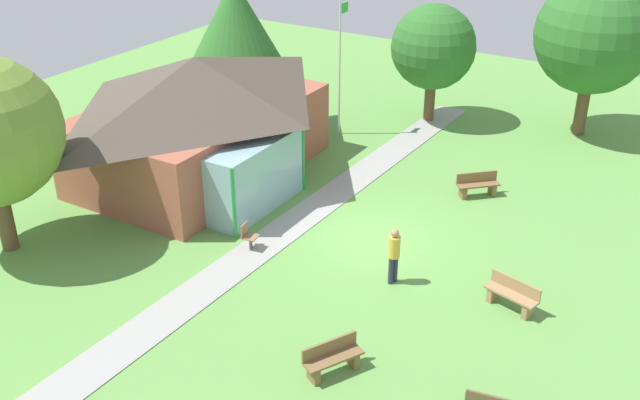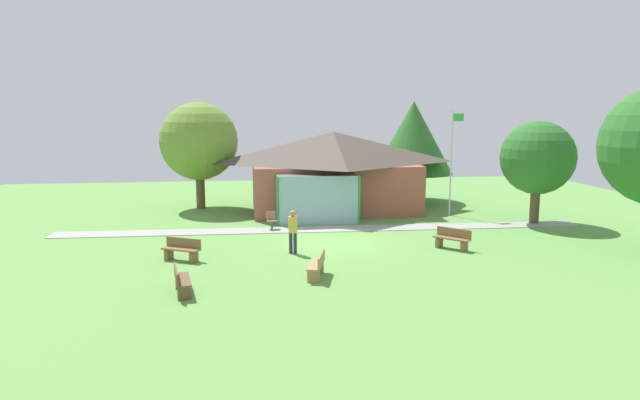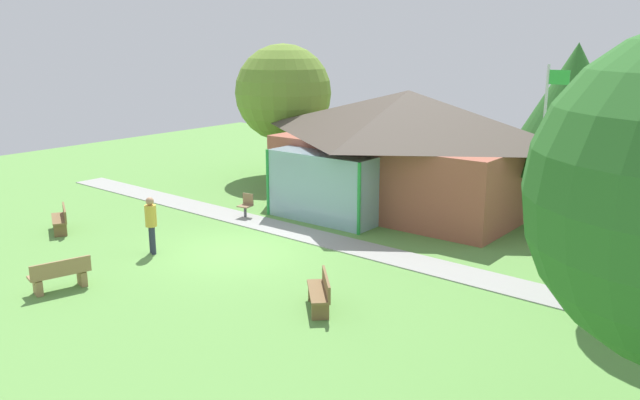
{
  "view_description": "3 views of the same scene",
  "coord_description": "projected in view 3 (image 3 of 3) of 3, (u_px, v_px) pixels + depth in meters",
  "views": [
    {
      "loc": [
        -18.07,
        -9.03,
        11.76
      ],
      "look_at": [
        -0.07,
        1.87,
        0.92
      ],
      "focal_mm": 41.25,
      "sensor_mm": 36.0,
      "label": 1
    },
    {
      "loc": [
        -3.62,
        -23.07,
        5.61
      ],
      "look_at": [
        -0.25,
        2.44,
        1.46
      ],
      "focal_mm": 31.36,
      "sensor_mm": 36.0,
      "label": 2
    },
    {
      "loc": [
        13.52,
        -13.0,
        6.3
      ],
      "look_at": [
        0.88,
        2.98,
        1.17
      ],
      "focal_mm": 36.27,
      "sensor_mm": 36.0,
      "label": 3
    }
  ],
  "objects": [
    {
      "name": "tree_behind_pavilion_right",
      "position": [
        573.0,
        108.0,
        22.33
      ],
      "size": [
        4.88,
        4.88,
        6.16
      ],
      "color": "brown",
      "rests_on": "ground_plane"
    },
    {
      "name": "bench_mid_right",
      "position": [
        320.0,
        293.0,
        15.34
      ],
      "size": [
        1.35,
        1.39,
        0.84
      ],
      "rotation": [
        0.0,
        0.0,
        2.33
      ],
      "color": "brown",
      "rests_on": "ground_plane"
    },
    {
      "name": "footpath",
      "position": [
        293.0,
        231.0,
        21.57
      ],
      "size": [
        25.05,
        1.95,
        0.03
      ],
      "primitive_type": "cube",
      "rotation": [
        0.0,
        0.0,
        -0.03
      ],
      "color": "#999993",
      "rests_on": "ground_plane"
    },
    {
      "name": "pavilion",
      "position": [
        404.0,
        148.0,
        24.15
      ],
      "size": [
        9.96,
        7.51,
        4.43
      ],
      "color": "#A35642",
      "rests_on": "ground_plane"
    },
    {
      "name": "bench_front_center",
      "position": [
        60.0,
        275.0,
        16.5
      ],
      "size": [
        0.81,
        1.56,
        0.84
      ],
      "rotation": [
        0.0,
        0.0,
        1.31
      ],
      "color": "#9E7A51",
      "rests_on": "ground_plane"
    },
    {
      "name": "bench_mid_left",
      "position": [
        61.0,
        220.0,
        21.52
      ],
      "size": [
        1.53,
        1.09,
        0.84
      ],
      "rotation": [
        0.0,
        0.0,
        2.65
      ],
      "color": "brown",
      "rests_on": "ground_plane"
    },
    {
      "name": "visitor_strolling_lawn",
      "position": [
        151.0,
        221.0,
        19.19
      ],
      "size": [
        0.34,
        0.34,
        1.74
      ],
      "rotation": [
        0.0,
        0.0,
        2.77
      ],
      "color": "#2D3347",
      "rests_on": "ground_plane"
    },
    {
      "name": "flagpole",
      "position": [
        543.0,
        153.0,
        18.53
      ],
      "size": [
        0.64,
        0.08,
        5.59
      ],
      "color": "silver",
      "rests_on": "ground_plane"
    },
    {
      "name": "patio_chair_west",
      "position": [
        246.0,
        206.0,
        23.23
      ],
      "size": [
        0.51,
        0.51,
        0.86
      ],
      "rotation": [
        0.0,
        0.0,
        3.3
      ],
      "color": "#8C6B4C",
      "rests_on": "ground_plane"
    },
    {
      "name": "ground_plane",
      "position": [
        236.0,
        252.0,
        19.56
      ],
      "size": [
        44.0,
        44.0,
        0.0
      ],
      "primitive_type": "plane",
      "color": "#609947"
    },
    {
      "name": "tree_behind_pavilion_left",
      "position": [
        283.0,
        93.0,
        29.5
      ],
      "size": [
        4.4,
        4.4,
        6.06
      ],
      "color": "brown",
      "rests_on": "ground_plane"
    }
  ]
}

